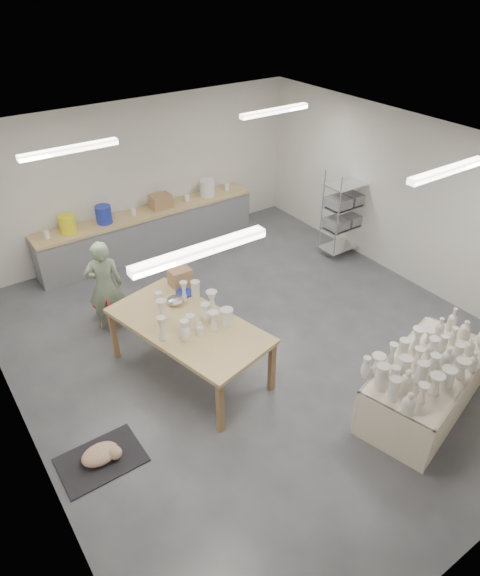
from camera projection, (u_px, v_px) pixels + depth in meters
room at (249, 227)px, 7.06m from camera, size 8.00×8.02×3.00m
back_counter at (149, 230)px, 10.44m from camera, size 4.60×0.60×1.24m
wire_shelf at (345, 211)px, 10.17m from camera, size 0.88×0.48×1.80m
drying_table at (426, 383)px, 6.80m from camera, size 2.27×1.52×1.10m
work_table at (189, 319)px, 7.24m from camera, size 1.69×2.56×1.24m
rug at (101, 460)px, 6.28m from camera, size 1.00×0.70×0.02m
cat at (102, 454)px, 6.23m from camera, size 0.51×0.40×0.20m
potter at (105, 286)px, 8.13m from camera, size 0.67×0.55×1.58m
red_stool at (103, 303)px, 8.59m from camera, size 0.39×0.39×0.34m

